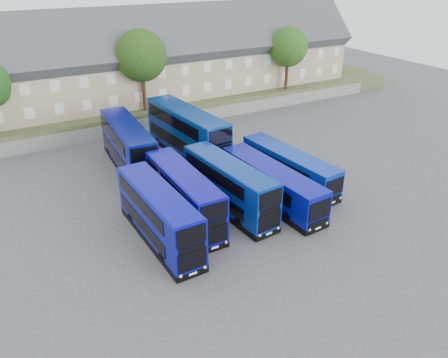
% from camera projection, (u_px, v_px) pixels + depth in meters
% --- Properties ---
extents(ground, '(120.00, 120.00, 0.00)m').
position_uv_depth(ground, '(244.00, 236.00, 31.57)').
color(ground, '#49494E').
rests_on(ground, ground).
extents(retaining_wall, '(70.00, 0.40, 1.50)m').
position_uv_depth(retaining_wall, '(134.00, 127.00, 49.91)').
color(retaining_wall, slate).
rests_on(retaining_wall, ground).
extents(earth_bank, '(80.00, 20.00, 2.00)m').
position_uv_depth(earth_bank, '(109.00, 102.00, 57.58)').
color(earth_bank, '#3D4A29').
rests_on(earth_bank, ground).
extents(terrace_row, '(60.00, 10.40, 11.20)m').
position_uv_depth(terrace_row, '(137.00, 63.00, 53.25)').
color(terrace_row, tan).
rests_on(terrace_row, earth_bank).
extents(dd_front_left, '(2.63, 10.07, 3.97)m').
position_uv_depth(dd_front_left, '(159.00, 217.00, 30.29)').
color(dd_front_left, '#080C95').
rests_on(dd_front_left, ground).
extents(dd_front_mid, '(2.33, 10.00, 3.96)m').
position_uv_depth(dd_front_mid, '(184.00, 197.00, 32.83)').
color(dd_front_mid, '#080894').
rests_on(dd_front_mid, ground).
extents(dd_front_right, '(3.21, 10.20, 3.99)m').
position_uv_depth(dd_front_right, '(229.00, 187.00, 34.13)').
color(dd_front_right, navy).
rests_on(dd_front_right, ground).
extents(dd_rear_left, '(3.17, 11.23, 4.42)m').
position_uv_depth(dd_rear_left, '(128.00, 147.00, 40.80)').
color(dd_rear_left, '#060E79').
rests_on(dd_rear_left, ground).
extents(dd_rear_right, '(3.85, 12.16, 4.76)m').
position_uv_depth(dd_rear_right, '(187.00, 134.00, 43.55)').
color(dd_rear_right, navy).
rests_on(dd_rear_right, ground).
extents(coach_east_a, '(3.04, 11.34, 3.07)m').
position_uv_depth(coach_east_a, '(271.00, 185.00, 35.48)').
color(coach_east_a, '#080D94').
rests_on(coach_east_a, ground).
extents(coach_east_b, '(3.21, 10.83, 2.92)m').
position_uv_depth(coach_east_b, '(289.00, 168.00, 38.56)').
color(coach_east_b, '#0829A3').
rests_on(coach_east_b, ground).
extents(tree_mid, '(5.76, 5.76, 9.18)m').
position_uv_depth(tree_mid, '(142.00, 57.00, 48.79)').
color(tree_mid, '#382314').
rests_on(tree_mid, earth_bank).
extents(tree_east, '(5.12, 5.12, 8.16)m').
position_uv_depth(tree_east, '(289.00, 48.00, 57.43)').
color(tree_east, '#382314').
rests_on(tree_east, earth_bank).
extents(tree_far, '(5.44, 5.44, 8.67)m').
position_uv_depth(tree_far, '(293.00, 35.00, 65.34)').
color(tree_far, '#382314').
rests_on(tree_far, earth_bank).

